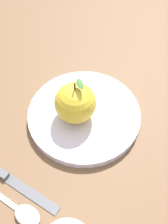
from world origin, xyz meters
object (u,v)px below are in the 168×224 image
at_px(apple, 75,103).
at_px(dinner_plate, 84,115).
at_px(knife, 6,176).
at_px(spoon, 18,209).

bearing_deg(apple, dinner_plate, 0.07).
distance_m(dinner_plate, apple, 0.05).
height_order(dinner_plate, knife, dinner_plate).
distance_m(apple, knife, 0.19).
xyz_separation_m(apple, spoon, (-0.15, -0.15, -0.05)).
distance_m(apple, spoon, 0.22).
xyz_separation_m(dinner_plate, spoon, (-0.16, -0.15, -0.00)).
relative_size(knife, spoon, 1.05).
xyz_separation_m(dinner_plate, apple, (-0.02, -0.00, 0.05)).
bearing_deg(knife, spoon, -80.63).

